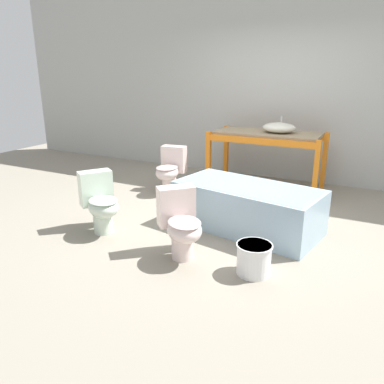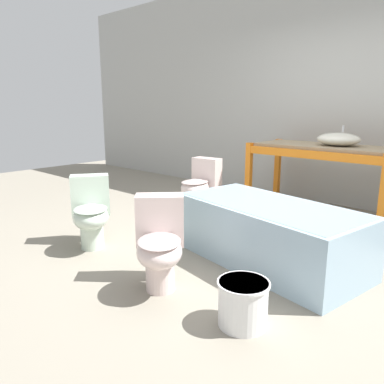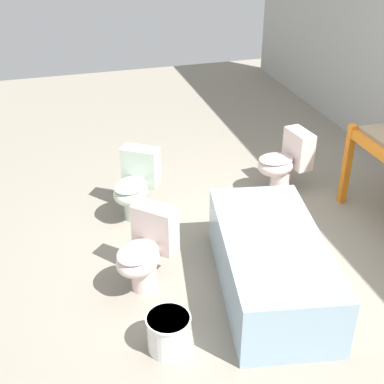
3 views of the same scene
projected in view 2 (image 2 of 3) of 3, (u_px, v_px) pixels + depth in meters
ground_plane at (252, 244)px, 3.68m from camera, size 12.00×12.00×0.00m
warehouse_wall_rear at (347, 84)px, 4.84m from camera, size 10.80×0.08×3.20m
shelving_rack at (323, 156)px, 4.50m from camera, size 1.69×0.80×0.87m
sink_basin at (338, 139)px, 4.36m from camera, size 0.49×0.41×0.23m
bathtub_main at (269, 229)px, 3.21m from camera, size 1.74×1.06×0.52m
toilet_near at (91, 211)px, 3.55m from camera, size 0.66×0.60×0.67m
toilet_far at (200, 184)px, 4.76m from camera, size 0.41×0.60×0.67m
toilet_extra at (160, 243)px, 2.74m from camera, size 0.64×0.64×0.67m
bucket_white at (243, 302)px, 2.30m from camera, size 0.33×0.33×0.29m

